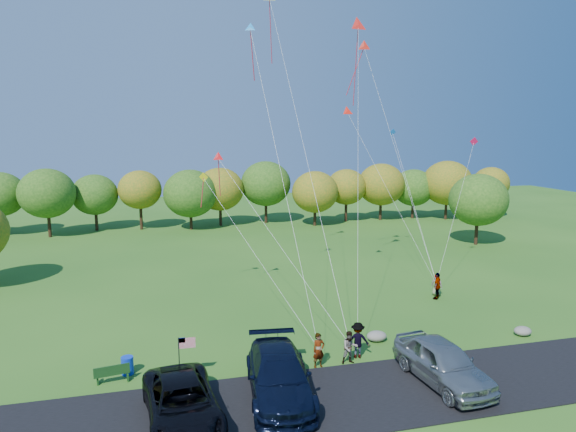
% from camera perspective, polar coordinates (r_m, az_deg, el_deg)
% --- Properties ---
extents(ground, '(140.00, 140.00, 0.00)m').
position_cam_1_polar(ground, '(28.13, 4.03, -15.56)').
color(ground, '#2C5D1A').
rests_on(ground, ground).
extents(asphalt_lane, '(44.00, 6.00, 0.06)m').
position_cam_1_polar(asphalt_lane, '(24.76, 7.10, -19.25)').
color(asphalt_lane, black).
rests_on(asphalt_lane, ground).
extents(treeline, '(76.64, 27.04, 8.14)m').
position_cam_1_polar(treeline, '(61.54, -3.93, 2.87)').
color(treeline, '#352213').
rests_on(treeline, ground).
extents(minivan_dark, '(3.39, 6.38, 1.71)m').
position_cam_1_polar(minivan_dark, '(22.71, -11.68, -19.69)').
color(minivan_dark, black).
rests_on(minivan_dark, asphalt_lane).
extents(minivan_navy, '(3.44, 6.95, 1.94)m').
position_cam_1_polar(minivan_navy, '(24.11, -0.99, -17.32)').
color(minivan_navy, black).
rests_on(minivan_navy, asphalt_lane).
extents(minivan_silver, '(2.92, 6.08, 2.00)m').
position_cam_1_polar(minivan_silver, '(26.29, 16.81, -15.30)').
color(minivan_silver, gray).
rests_on(minivan_silver, asphalt_lane).
extents(flyer_a, '(0.73, 0.55, 1.80)m').
position_cam_1_polar(flyer_a, '(26.90, 3.42, -14.67)').
color(flyer_a, '#4C4C59').
rests_on(flyer_a, ground).
extents(flyer_b, '(0.87, 0.69, 1.73)m').
position_cam_1_polar(flyer_b, '(27.43, 6.89, -14.30)').
color(flyer_b, '#4C4C59').
rests_on(flyer_b, ground).
extents(flyer_c, '(1.38, 0.97, 1.93)m').
position_cam_1_polar(flyer_c, '(28.09, 7.74, -13.50)').
color(flyer_c, '#4C4C59').
rests_on(flyer_c, ground).
extents(flyer_d, '(1.15, 1.13, 1.94)m').
position_cam_1_polar(flyer_d, '(38.27, 16.25, -7.46)').
color(flyer_d, '#4C4C59').
rests_on(flyer_d, ground).
extents(flyer_e, '(0.91, 0.91, 1.59)m').
position_cam_1_polar(flyer_e, '(39.13, 16.19, -7.34)').
color(flyer_e, '#4C4C59').
rests_on(flyer_e, ground).
extents(park_bench, '(1.64, 0.54, 0.91)m').
position_cam_1_polar(park_bench, '(26.86, -18.96, -16.21)').
color(park_bench, '#163D16').
rests_on(park_bench, ground).
extents(trash_barrel, '(0.59, 0.59, 0.89)m').
position_cam_1_polar(trash_barrel, '(27.54, -17.41, -15.56)').
color(trash_barrel, '#0D32C4').
rests_on(trash_barrel, ground).
extents(flag_assembly, '(0.82, 0.53, 2.20)m').
position_cam_1_polar(flag_assembly, '(25.74, -11.52, -14.24)').
color(flag_assembly, black).
rests_on(flag_assembly, ground).
extents(boulder_near, '(1.16, 0.91, 0.58)m').
position_cam_1_polar(boulder_near, '(30.50, 9.82, -13.02)').
color(boulder_near, slate).
rests_on(boulder_near, ground).
extents(boulder_far, '(1.03, 0.86, 0.54)m').
position_cam_1_polar(boulder_far, '(33.77, 24.62, -11.54)').
color(boulder_far, slate).
rests_on(boulder_far, ground).
extents(kites_aloft, '(22.45, 9.34, 13.85)m').
position_cam_1_polar(kites_aloft, '(38.78, 3.74, 17.24)').
color(kites_aloft, red).
rests_on(kites_aloft, ground).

